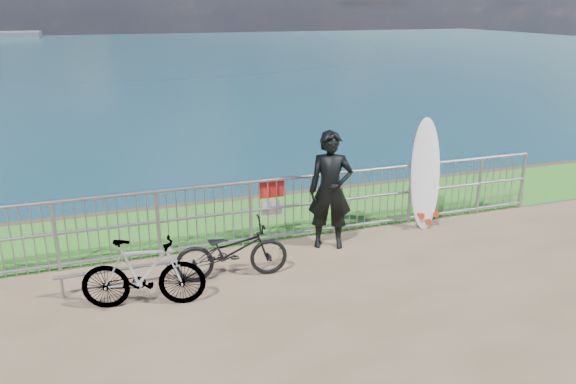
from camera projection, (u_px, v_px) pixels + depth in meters
name	position (u px, v px, depth m)	size (l,w,h in m)	color
grass_strip	(261.00, 218.00, 10.57)	(120.00, 120.00, 0.00)	#2B7620
railing	(280.00, 209.00, 9.40)	(10.06, 0.10, 1.13)	gray
surfer	(330.00, 190.00, 9.07)	(0.71, 0.47, 1.95)	black
surfboard	(425.00, 178.00, 9.93)	(0.64, 0.60, 1.98)	white
bicycle_near	(232.00, 251.00, 8.15)	(0.57, 1.65, 0.86)	black
bicycle_far	(143.00, 273.00, 7.36)	(0.46, 1.61, 0.97)	black
bike_rack	(116.00, 272.00, 7.84)	(1.62, 0.05, 0.34)	gray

